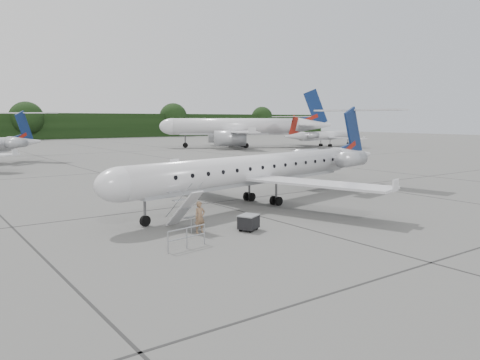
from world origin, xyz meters
TOP-DOWN VIEW (x-y plane):
  - ground at (0.00, 0.00)m, footprint 320.00×320.00m
  - main_regional_jet at (-2.60, 4.25)m, footprint 31.29×25.12m
  - airstair at (-10.32, 0.51)m, footprint 1.27×2.41m
  - passenger at (-10.07, -0.76)m, footprint 0.64×0.42m
  - safety_railing at (-12.17, -3.06)m, footprint 2.18×0.43m
  - baggage_cart at (-7.59, -1.85)m, footprint 1.36×1.27m
  - bg_narrowbody at (36.24, 61.40)m, footprint 42.76×38.46m
  - bg_regional_right at (55.53, 52.60)m, footprint 29.11×23.33m

SIDE VIEW (x-z plane):
  - ground at x=0.00m, z-range 0.00..0.00m
  - baggage_cart at x=-7.59m, z-range 0.00..0.94m
  - safety_railing at x=-12.17m, z-range 0.00..1.00m
  - passenger at x=-10.07m, z-range 0.00..1.74m
  - airstair at x=-10.32m, z-range 0.00..2.24m
  - bg_regional_right at x=55.53m, z-range 0.00..6.83m
  - main_regional_jet at x=-2.60m, z-range 0.00..7.16m
  - bg_narrowbody at x=36.24m, z-range 0.00..12.60m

